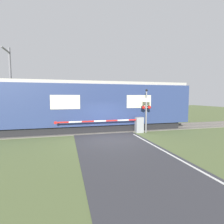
% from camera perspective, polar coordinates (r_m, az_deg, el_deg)
% --- Properties ---
extents(ground_plane, '(80.00, 80.00, 0.00)m').
position_cam_1_polar(ground_plane, '(11.66, -0.52, -8.94)').
color(ground_plane, '#5B6B3D').
extents(road_strip, '(4.58, 20.00, 0.02)m').
position_cam_1_polar(road_strip, '(4.95, 27.12, -29.89)').
color(road_strip, '#38383D').
rests_on(road_strip, ground_plane).
extents(track_bed, '(36.00, 3.20, 0.13)m').
position_cam_1_polar(track_bed, '(14.89, -3.77, -5.80)').
color(track_bed, slate).
rests_on(track_bed, ground_plane).
extents(train, '(20.77, 2.78, 4.02)m').
position_cam_1_polar(train, '(14.38, -14.94, 1.82)').
color(train, black).
rests_on(train, ground_plane).
extents(crossing_barrier, '(6.67, 0.44, 1.22)m').
position_cam_1_polar(crossing_barrier, '(13.66, 6.56, -3.96)').
color(crossing_barrier, gray).
rests_on(crossing_barrier, ground_plane).
extents(signal_post, '(0.78, 0.26, 3.40)m').
position_cam_1_polar(signal_post, '(13.80, 11.14, 1.28)').
color(signal_post, gray).
rests_on(signal_post, ground_plane).
extents(catenary_pole, '(0.20, 1.90, 6.88)m').
position_cam_1_polar(catenary_pole, '(17.13, -30.18, 6.92)').
color(catenary_pole, slate).
rests_on(catenary_pole, ground_plane).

